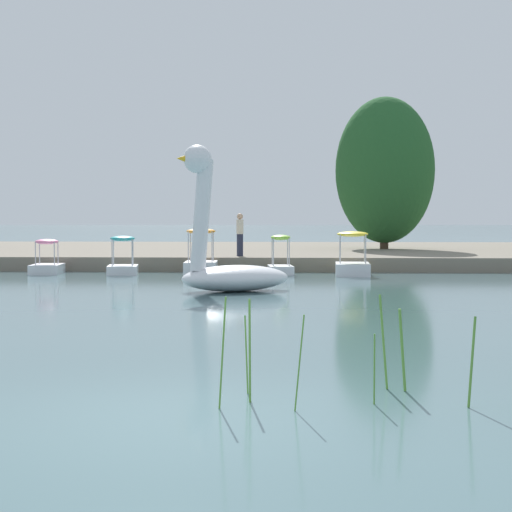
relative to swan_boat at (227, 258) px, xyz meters
name	(u,v)px	position (x,y,z in m)	size (l,w,h in m)	color
ground_plane	(184,415)	(0.87, -15.62, -0.97)	(538.71, 538.71, 0.00)	slate
shore_bank_far	(277,253)	(0.87, 20.35, -0.68)	(158.02, 22.76, 0.57)	slate
swan_boat	(227,258)	(0.00, 0.00, 0.00)	(3.68, 3.03, 4.17)	white
pedal_boat_yellow	(352,262)	(4.01, 7.42, -0.47)	(1.30, 2.28, 1.62)	white
pedal_boat_lime	(281,263)	(1.34, 7.85, -0.56)	(1.06, 1.82, 1.48)	white
pedal_boat_orange	(201,261)	(-1.68, 7.90, -0.46)	(1.31, 2.33, 1.72)	white
pedal_boat_teal	(123,262)	(-4.61, 7.60, -0.52)	(1.36, 1.94, 1.44)	white
pedal_boat_pink	(47,264)	(-7.54, 7.71, -0.58)	(1.28, 1.97, 1.32)	white
tree_willow_near_path	(385,170)	(6.26, 18.96, 3.53)	(5.99, 5.41, 7.58)	#423323
person_on_path	(240,232)	(-0.37, 10.37, 0.56)	(0.29, 0.28, 1.73)	#23283D
reed_clump_foreground	(424,352)	(3.53, -14.76, -0.40)	(3.77, 1.44, 1.40)	#568E38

